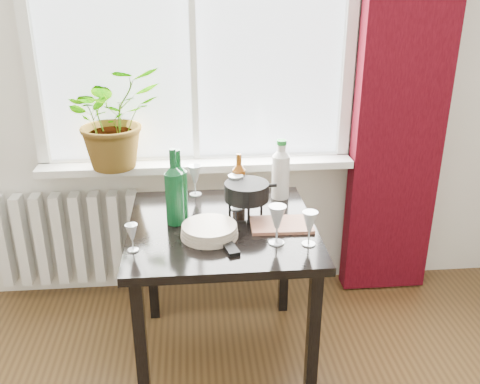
{
  "coord_description": "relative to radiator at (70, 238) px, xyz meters",
  "views": [
    {
      "loc": [
        -0.02,
        -0.65,
        1.83
      ],
      "look_at": [
        0.18,
        1.55,
        0.9
      ],
      "focal_mm": 40.0,
      "sensor_mm": 36.0,
      "label": 1
    }
  ],
  "objects": [
    {
      "name": "window",
      "position": [
        0.75,
        0.04,
        1.22
      ],
      "size": [
        1.72,
        0.08,
        1.62
      ],
      "color": "white",
      "rests_on": "ground"
    },
    {
      "name": "windowsill",
      "position": [
        0.75,
        -0.03,
        0.44
      ],
      "size": [
        1.72,
        0.2,
        0.04
      ],
      "color": "white",
      "rests_on": "ground"
    },
    {
      "name": "wineglass_back_center",
      "position": [
        0.93,
        -0.45,
        0.45
      ],
      "size": [
        0.08,
        0.08,
        0.18
      ],
      "primitive_type": null,
      "rotation": [
        0.0,
        0.0,
        -0.06
      ],
      "color": "silver",
      "rests_on": "table"
    },
    {
      "name": "bottle_amber",
      "position": [
        0.95,
        -0.41,
        0.49
      ],
      "size": [
        0.08,
        0.08,
        0.27
      ],
      "primitive_type": null,
      "rotation": [
        0.0,
        0.0,
        -0.31
      ],
      "color": "brown",
      "rests_on": "table"
    },
    {
      "name": "fondue_pot",
      "position": [
        0.97,
        -0.53,
        0.44
      ],
      "size": [
        0.3,
        0.28,
        0.16
      ],
      "primitive_type": null,
      "rotation": [
        0.0,
        0.0,
        -0.37
      ],
      "color": "black",
      "rests_on": "table"
    },
    {
      "name": "cutting_board",
      "position": [
        1.12,
        -0.67,
        0.37
      ],
      "size": [
        0.28,
        0.19,
        0.01
      ],
      "primitive_type": "cube",
      "rotation": [
        0.0,
        0.0,
        -0.03
      ],
      "color": "#A4634A",
      "rests_on": "table"
    },
    {
      "name": "wine_bottle_right",
      "position": [
        0.64,
        -0.59,
        0.54
      ],
      "size": [
        0.09,
        0.09,
        0.36
      ],
      "primitive_type": null,
      "rotation": [
        0.0,
        0.0,
        0.01
      ],
      "color": "#0C421E",
      "rests_on": "table"
    },
    {
      "name": "table",
      "position": [
        0.85,
        -0.63,
        0.27
      ],
      "size": [
        0.85,
        0.85,
        0.74
      ],
      "color": "black",
      "rests_on": "ground"
    },
    {
      "name": "potted_plant",
      "position": [
        0.33,
        -0.08,
        0.73
      ],
      "size": [
        0.62,
        0.59,
        0.54
      ],
      "primitive_type": "imported",
      "rotation": [
        0.0,
        0.0,
        0.47
      ],
      "color": "#1C6B1E",
      "rests_on": "windowsill"
    },
    {
      "name": "radiator",
      "position": [
        0.0,
        0.0,
        0.0
      ],
      "size": [
        0.8,
        0.1,
        0.55
      ],
      "color": "white",
      "rests_on": "ground"
    },
    {
      "name": "wineglass_front_left",
      "position": [
        0.47,
        -0.84,
        0.42
      ],
      "size": [
        0.07,
        0.07,
        0.12
      ],
      "primitive_type": null,
      "rotation": [
        0.0,
        0.0,
        0.33
      ],
      "color": "silver",
      "rests_on": "table"
    },
    {
      "name": "wineglass_front_right",
      "position": [
        1.07,
        -0.83,
        0.45
      ],
      "size": [
        0.09,
        0.09,
        0.18
      ],
      "primitive_type": null,
      "rotation": [
        0.0,
        0.0,
        0.28
      ],
      "color": "#B3B7C1",
      "rests_on": "table"
    },
    {
      "name": "curtain",
      "position": [
        1.87,
        -0.06,
        0.92
      ],
      "size": [
        0.5,
        0.12,
        2.56
      ],
      "color": "#35040C",
      "rests_on": "ground"
    },
    {
      "name": "cleaning_bottle",
      "position": [
        1.17,
        -0.34,
        0.52
      ],
      "size": [
        0.1,
        0.1,
        0.31
      ],
      "primitive_type": null,
      "rotation": [
        0.0,
        0.0,
        -0.18
      ],
      "color": "silver",
      "rests_on": "table"
    },
    {
      "name": "wine_bottle_left",
      "position": [
        0.66,
        -0.54,
        0.53
      ],
      "size": [
        0.09,
        0.09,
        0.34
      ],
      "primitive_type": null,
      "rotation": [
        0.0,
        0.0,
        -0.07
      ],
      "color": "#0E491F",
      "rests_on": "table"
    },
    {
      "name": "wineglass_far_right",
      "position": [
        1.21,
        -0.85,
        0.44
      ],
      "size": [
        0.08,
        0.08,
        0.16
      ],
      "primitive_type": null,
      "rotation": [
        0.0,
        0.0,
        -0.12
      ],
      "color": "silver",
      "rests_on": "table"
    },
    {
      "name": "tv_remote",
      "position": [
        0.87,
        -0.85,
        0.37
      ],
      "size": [
        0.09,
        0.17,
        0.02
      ],
      "primitive_type": "cube",
      "rotation": [
        0.0,
        0.0,
        0.26
      ],
      "color": "black",
      "rests_on": "table"
    },
    {
      "name": "plate_stack",
      "position": [
        0.79,
        -0.74,
        0.39
      ],
      "size": [
        0.31,
        0.31,
        0.05
      ],
      "primitive_type": "cylinder",
      "rotation": [
        0.0,
        0.0,
        0.27
      ],
      "color": "beige",
      "rests_on": "table"
    },
    {
      "name": "wineglass_back_left",
      "position": [
        0.74,
        -0.27,
        0.44
      ],
      "size": [
        0.09,
        0.09,
        0.16
      ],
      "primitive_type": null,
      "rotation": [
        0.0,
        0.0,
        0.33
      ],
      "color": "silver",
      "rests_on": "table"
    }
  ]
}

